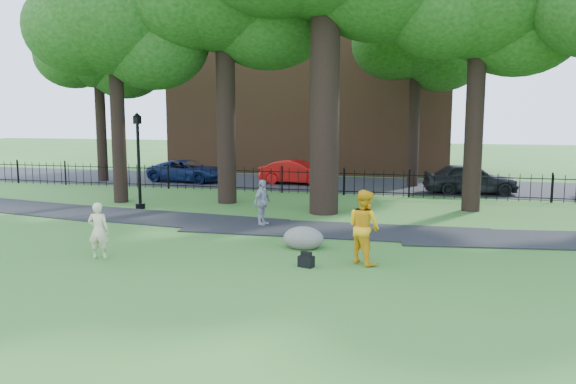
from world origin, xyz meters
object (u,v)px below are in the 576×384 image
(man, at_px, (364,227))
(red_sedan, at_px, (297,172))
(woman, at_px, (98,230))
(lamppost, at_px, (139,162))
(boulder, at_px, (303,236))

(man, distance_m, red_sedan, 16.22)
(woman, relative_size, red_sedan, 0.38)
(lamppost, relative_size, red_sedan, 0.97)
(man, relative_size, red_sedan, 0.48)
(man, bearing_deg, woman, 48.98)
(woman, distance_m, red_sedan, 16.57)
(boulder, bearing_deg, woman, -153.79)
(red_sedan, bearing_deg, man, -155.82)
(boulder, bearing_deg, red_sedan, 104.25)
(boulder, distance_m, lamppost, 9.39)
(boulder, distance_m, red_sedan, 14.51)
(woman, height_order, lamppost, lamppost)
(lamppost, bearing_deg, red_sedan, 80.26)
(lamppost, height_order, red_sedan, lamppost)
(woman, bearing_deg, red_sedan, -108.60)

